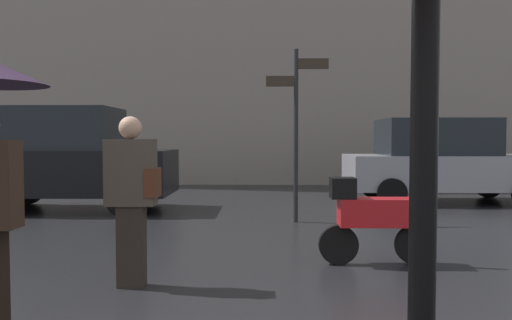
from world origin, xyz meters
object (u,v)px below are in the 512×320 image
Objects in this scene: parked_scooter at (373,217)px; pedestrian_with_bag at (132,191)px; parked_car_left at (441,161)px; street_signpost at (296,118)px; parked_car_right at (68,159)px.

pedestrian_with_bag is at bearing -151.95° from parked_scooter.
street_signpost is at bearing -152.43° from parked_car_left.
parked_car_left is 1.07× the size of parked_car_right.
parked_scooter is 6.76m from parked_car_right.
street_signpost reaches higher than parked_car_left.
parked_car_left is at bearing 37.82° from street_signpost.
pedestrian_with_bag is 5.80m from parked_car_right.
parked_scooter is at bearing 149.87° from parked_car_right.
street_signpost is at bearing 172.38° from parked_car_right.
pedestrian_with_bag is 0.38× the size of parked_car_left.
street_signpost is at bearing 112.29° from parked_scooter.
parked_scooter is at bearing -141.58° from pedestrian_with_bag.
parked_car_left reaches higher than parked_scooter.
parked_scooter is 0.31× the size of parked_car_left.
parked_car_right is (-8.02, -1.35, 0.09)m from parked_car_left.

